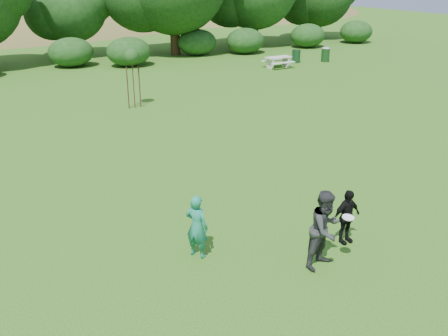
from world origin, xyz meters
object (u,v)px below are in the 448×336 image
object	(u,v)px
picnic_table	(278,60)
player_grey	(325,229)
player_teal	(197,226)
trash_can_near	(296,56)
trash_can_lidded	(325,54)
sapling	(132,58)
player_black	(346,217)

from	to	relation	value
picnic_table	player_grey	bearing A→B (deg)	-123.24
player_grey	player_teal	bearing A→B (deg)	128.31
trash_can_near	player_grey	bearing A→B (deg)	-126.23
player_grey	trash_can_lidded	xyz separation A→B (m)	(17.79, 20.68, -0.39)
trash_can_near	picnic_table	bearing A→B (deg)	-155.82
player_grey	sapling	size ratio (longest dim) A/B	0.65
picnic_table	sapling	bearing A→B (deg)	-157.66
player_teal	player_grey	xyz separation A→B (m)	(2.32, -1.79, 0.14)
player_teal	trash_can_near	distance (m)	26.65
player_teal	player_black	size ratio (longest dim) A/B	1.11
trash_can_near	sapling	xyz separation A→B (m)	(-14.50, -6.05, 1.97)
player_teal	player_grey	distance (m)	2.93
player_teal	player_grey	bearing A→B (deg)	-159.44
player_black	player_teal	bearing A→B (deg)	159.67
trash_can_near	trash_can_lidded	distance (m)	2.22
sapling	picnic_table	size ratio (longest dim) A/B	1.58
player_black	trash_can_near	world-z (taller)	player_black
player_grey	picnic_table	bearing A→B (deg)	42.84
sapling	player_black	bearing A→B (deg)	-90.17
player_teal	trash_can_lidded	bearing A→B (deg)	-78.46
player_teal	trash_can_near	size ratio (longest dim) A/B	1.74
player_teal	sapling	size ratio (longest dim) A/B	0.55
player_black	picnic_table	bearing A→B (deg)	57.99
trash_can_near	sapling	size ratio (longest dim) A/B	0.32
sapling	player_teal	bearing A→B (deg)	-104.50
player_teal	player_grey	world-z (taller)	player_grey
player_grey	trash_can_near	size ratio (longest dim) A/B	2.06
player_black	sapling	bearing A→B (deg)	89.41
player_black	trash_can_lidded	xyz separation A→B (m)	(16.64, 20.15, -0.16)
player_teal	trash_can_near	bearing A→B (deg)	-74.21
player_black	trash_can_lidded	distance (m)	26.13
player_teal	player_grey	size ratio (longest dim) A/B	0.84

